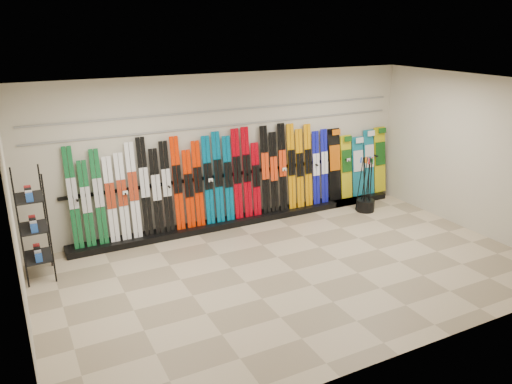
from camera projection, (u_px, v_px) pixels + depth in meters
name	position (u px, v px, depth m)	size (l,w,h in m)	color
floor	(294.00, 270.00, 8.26)	(8.00, 8.00, 0.00)	gray
back_wall	(230.00, 150.00, 9.89)	(8.00, 8.00, 0.00)	beige
left_wall	(15.00, 230.00, 6.06)	(5.00, 5.00, 0.00)	beige
right_wall	(475.00, 155.00, 9.51)	(5.00, 5.00, 0.00)	beige
ceiling	(299.00, 87.00, 7.30)	(8.00, 8.00, 0.00)	silver
ski_rack_base	(246.00, 219.00, 10.26)	(8.00, 0.40, 0.12)	black
skis	(214.00, 181.00, 9.72)	(5.38, 0.23, 1.83)	#135E2C
snowboards	(358.00, 164.00, 11.30)	(1.59, 0.24, 1.59)	black
accessory_rack	(33.00, 225.00, 7.79)	(0.40, 0.60, 1.78)	black
pole_bin	(365.00, 205.00, 10.84)	(0.40, 0.40, 0.25)	black
ski_poles	(366.00, 184.00, 10.69)	(0.35, 0.26, 1.18)	black
slatwall_rail_0	(230.00, 125.00, 9.71)	(7.60, 0.02, 0.03)	gray
slatwall_rail_1	(230.00, 110.00, 9.61)	(7.60, 0.02, 0.03)	gray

